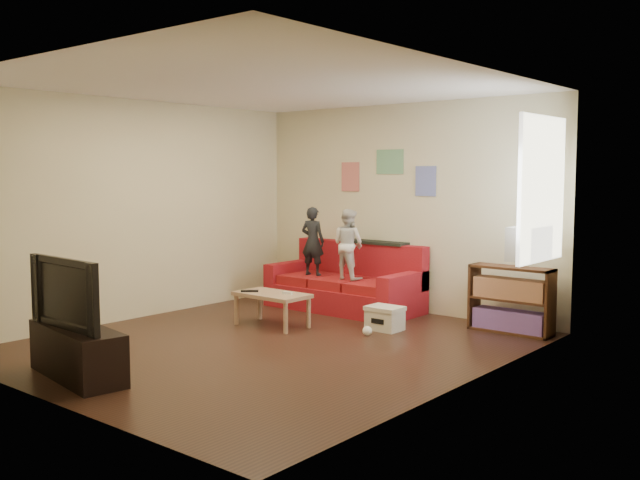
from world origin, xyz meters
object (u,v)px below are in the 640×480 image
Objects in this scene: tv_stand at (77,352)px; television at (75,292)px; sofa at (347,286)px; coffee_table at (272,298)px; child_b at (348,244)px; bookshelf at (511,303)px; child_a at (313,241)px; file_box at (385,318)px.

tv_stand is 1.13× the size of television.
sofa is 1.41m from coffee_table.
child_b reaches higher than bookshelf.
child_a is at bearing -175.11° from bookshelf.
bookshelf is 0.88× the size of television.
bookshelf is at bearing 1.60° from sofa.
child_b is 3.94m from tv_stand.
child_a is at bearing 160.14° from file_box.
file_box is at bearing 82.56° from tv_stand.
bookshelf reaches higher than coffee_table.
coffee_table is 2.65m from tv_stand.
bookshelf is 1.43m from file_box.
television is (0.14, -2.64, 0.43)m from coffee_table.
coffee_table is at bearing 95.55° from television.
television is at bearing 87.33° from child_a.
television reaches higher than file_box.
tv_stand reaches higher than file_box.
television reaches higher than tv_stand.
television is (-0.04, -3.88, -0.12)m from child_b.
child_a is 0.76× the size of tv_stand.
tv_stand is at bearing -177.45° from television.
tv_stand is at bearing 94.21° from child_b.
tv_stand is (0.14, -2.64, -0.11)m from coffee_table.
child_a reaches higher than child_b.
bookshelf reaches higher than file_box.
child_b is 0.97× the size of bookshelf.
file_box is 3.47m from tv_stand.
file_box is (-1.17, -0.80, -0.20)m from bookshelf.
child_a is 0.60m from child_b.
bookshelf is 4.66m from tv_stand.
child_b reaches higher than television.
tv_stand is (-2.18, -4.12, -0.11)m from bookshelf.
child_b reaches higher than file_box.
television is at bearing -87.01° from coffee_table.
coffee_table reaches higher than file_box.
child_a reaches higher than file_box.
bookshelf is (2.32, 1.48, -0.00)m from coffee_table.
child_a reaches higher than coffee_table.
child_a is 1.01× the size of child_b.
television reaches higher than coffee_table.
tv_stand reaches higher than coffee_table.
sofa reaches higher than bookshelf.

